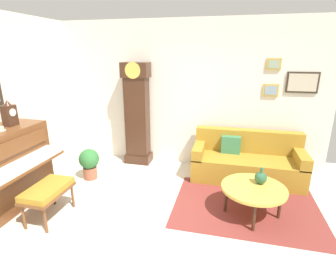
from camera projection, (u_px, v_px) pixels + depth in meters
ground_plane at (151, 237)px, 3.31m from camera, size 6.40×6.00×0.10m
wall_back at (186, 95)px, 5.09m from camera, size 5.30×0.13×2.80m
area_rug at (246, 207)px, 3.86m from camera, size 2.10×1.50×0.01m
piano at (1, 171)px, 3.68m from camera, size 0.87×1.44×1.17m
piano_bench at (48, 191)px, 3.51m from camera, size 0.42×0.70×0.48m
grandfather_clock at (137, 117)px, 5.20m from camera, size 0.52×0.34×2.03m
couch at (246, 161)px, 4.70m from camera, size 1.90×0.80×0.84m
coffee_table at (254, 189)px, 3.57m from camera, size 0.88×0.88×0.44m
mantel_clock at (9, 114)px, 3.76m from camera, size 0.13×0.18×0.38m
teacup at (1, 129)px, 3.55m from camera, size 0.12×0.12×0.06m
green_jug at (261, 178)px, 3.64m from camera, size 0.17×0.17×0.24m
potted_plant at (89, 162)px, 4.67m from camera, size 0.36×0.36×0.56m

